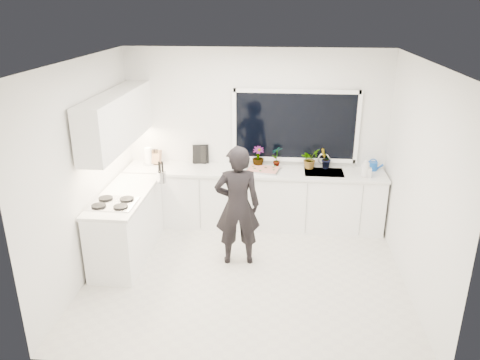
# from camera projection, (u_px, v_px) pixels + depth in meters

# --- Properties ---
(floor) EXTENTS (4.00, 3.50, 0.02)m
(floor) POSITION_uv_depth(u_px,v_px,m) (246.00, 274.00, 6.08)
(floor) COLOR beige
(floor) RESTS_ON ground
(wall_back) EXTENTS (4.00, 0.02, 2.70)m
(wall_back) POSITION_uv_depth(u_px,v_px,m) (256.00, 137.00, 7.24)
(wall_back) COLOR white
(wall_back) RESTS_ON ground
(wall_left) EXTENTS (0.02, 3.50, 2.70)m
(wall_left) POSITION_uv_depth(u_px,v_px,m) (85.00, 171.00, 5.78)
(wall_left) COLOR white
(wall_left) RESTS_ON ground
(wall_right) EXTENTS (0.02, 3.50, 2.70)m
(wall_right) POSITION_uv_depth(u_px,v_px,m) (419.00, 182.00, 5.42)
(wall_right) COLOR white
(wall_right) RESTS_ON ground
(ceiling) EXTENTS (4.00, 3.50, 0.02)m
(ceiling) POSITION_uv_depth(u_px,v_px,m) (247.00, 60.00, 5.11)
(ceiling) COLOR white
(ceiling) RESTS_ON wall_back
(window) EXTENTS (1.80, 0.02, 1.00)m
(window) POSITION_uv_depth(u_px,v_px,m) (295.00, 126.00, 7.08)
(window) COLOR black
(window) RESTS_ON wall_back
(base_cabinets_back) EXTENTS (3.92, 0.58, 0.88)m
(base_cabinets_back) POSITION_uv_depth(u_px,v_px,m) (254.00, 199.00, 7.27)
(base_cabinets_back) COLOR white
(base_cabinets_back) RESTS_ON floor
(base_cabinets_left) EXTENTS (0.58, 1.60, 0.88)m
(base_cabinets_left) POSITION_uv_depth(u_px,v_px,m) (127.00, 226.00, 6.40)
(base_cabinets_left) COLOR white
(base_cabinets_left) RESTS_ON floor
(countertop_back) EXTENTS (3.94, 0.62, 0.04)m
(countertop_back) POSITION_uv_depth(u_px,v_px,m) (254.00, 171.00, 7.10)
(countertop_back) COLOR silver
(countertop_back) RESTS_ON base_cabinets_back
(countertop_left) EXTENTS (0.62, 1.60, 0.04)m
(countertop_left) POSITION_uv_depth(u_px,v_px,m) (124.00, 195.00, 6.23)
(countertop_left) COLOR silver
(countertop_left) RESTS_ON base_cabinets_left
(upper_cabinets) EXTENTS (0.34, 2.10, 0.70)m
(upper_cabinets) POSITION_uv_depth(u_px,v_px,m) (117.00, 119.00, 6.23)
(upper_cabinets) COLOR white
(upper_cabinets) RESTS_ON wall_left
(sink) EXTENTS (0.58, 0.42, 0.14)m
(sink) POSITION_uv_depth(u_px,v_px,m) (324.00, 175.00, 7.03)
(sink) COLOR silver
(sink) RESTS_ON countertop_back
(faucet) EXTENTS (0.03, 0.03, 0.22)m
(faucet) POSITION_uv_depth(u_px,v_px,m) (323.00, 161.00, 7.16)
(faucet) COLOR silver
(faucet) RESTS_ON countertop_back
(stovetop) EXTENTS (0.56, 0.48, 0.03)m
(stovetop) POSITION_uv_depth(u_px,v_px,m) (113.00, 203.00, 5.90)
(stovetop) COLOR black
(stovetop) RESTS_ON countertop_left
(person) EXTENTS (0.65, 0.48, 1.64)m
(person) POSITION_uv_depth(u_px,v_px,m) (237.00, 206.00, 6.09)
(person) COLOR black
(person) RESTS_ON floor
(pizza_tray) EXTENTS (0.55, 0.45, 0.03)m
(pizza_tray) POSITION_uv_depth(u_px,v_px,m) (263.00, 170.00, 7.06)
(pizza_tray) COLOR silver
(pizza_tray) RESTS_ON countertop_back
(pizza) EXTENTS (0.50, 0.40, 0.01)m
(pizza) POSITION_uv_depth(u_px,v_px,m) (263.00, 169.00, 7.05)
(pizza) COLOR red
(pizza) RESTS_ON pizza_tray
(watering_can) EXTENTS (0.18, 0.18, 0.13)m
(watering_can) POSITION_uv_depth(u_px,v_px,m) (373.00, 166.00, 7.07)
(watering_can) COLOR #124BA9
(watering_can) RESTS_ON countertop_back
(paper_towel_roll) EXTENTS (0.14, 0.14, 0.26)m
(paper_towel_roll) POSITION_uv_depth(u_px,v_px,m) (148.00, 157.00, 7.29)
(paper_towel_roll) COLOR white
(paper_towel_roll) RESTS_ON countertop_back
(knife_block) EXTENTS (0.14, 0.12, 0.22)m
(knife_block) POSITION_uv_depth(u_px,v_px,m) (157.00, 157.00, 7.33)
(knife_block) COLOR #996747
(knife_block) RESTS_ON countertop_back
(utensil_crock) EXTENTS (0.15, 0.15, 0.16)m
(utensil_crock) POSITION_uv_depth(u_px,v_px,m) (161.00, 177.00, 6.58)
(utensil_crock) COLOR #BBBBC0
(utensil_crock) RESTS_ON countertop_left
(picture_frame_large) EXTENTS (0.22, 0.05, 0.28)m
(picture_frame_large) POSITION_uv_depth(u_px,v_px,m) (200.00, 155.00, 7.35)
(picture_frame_large) COLOR black
(picture_frame_large) RESTS_ON countertop_back
(picture_frame_small) EXTENTS (0.25, 0.07, 0.30)m
(picture_frame_small) POSITION_uv_depth(u_px,v_px,m) (201.00, 154.00, 7.35)
(picture_frame_small) COLOR black
(picture_frame_small) RESTS_ON countertop_back
(herb_plants) EXTENTS (1.24, 0.36, 0.34)m
(herb_plants) POSITION_uv_depth(u_px,v_px,m) (295.00, 158.00, 7.14)
(herb_plants) COLOR #26662D
(herb_plants) RESTS_ON countertop_back
(soap_bottles) EXTENTS (0.15, 0.13, 0.30)m
(soap_bottles) POSITION_uv_depth(u_px,v_px,m) (366.00, 168.00, 6.77)
(soap_bottles) COLOR #D8BF66
(soap_bottles) RESTS_ON countertop_back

